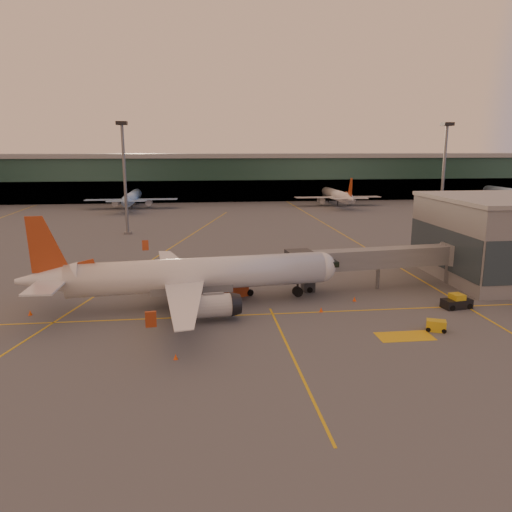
{
  "coord_description": "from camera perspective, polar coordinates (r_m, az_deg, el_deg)",
  "views": [
    {
      "loc": [
        -3.96,
        -52.22,
        19.87
      ],
      "look_at": [
        4.23,
        15.44,
        5.0
      ],
      "focal_mm": 35.0,
      "sensor_mm": 36.0,
      "label": 1
    }
  ],
  "objects": [
    {
      "name": "cone_wing_left",
      "position": [
        82.27,
        -7.73,
        -1.57
      ],
      "size": [
        0.48,
        0.48,
        0.61
      ],
      "color": "#F74F0D",
      "rests_on": "ground"
    },
    {
      "name": "jet_bridge",
      "position": [
        74.03,
        14.82,
        -0.36
      ],
      "size": [
        28.03,
        6.42,
        5.96
      ],
      "color": "slate",
      "rests_on": "ground"
    },
    {
      "name": "cone_tail",
      "position": [
        66.57,
        -24.41,
        -5.92
      ],
      "size": [
        0.5,
        0.5,
        0.64
      ],
      "color": "#F74F0D",
      "rests_on": "ground"
    },
    {
      "name": "terminal",
      "position": [
        194.37,
        -5.79,
        8.97
      ],
      "size": [
        400.0,
        20.0,
        17.6
      ],
      "color": "#19382D",
      "rests_on": "ground"
    },
    {
      "name": "cone_wing_right",
      "position": [
        49.29,
        -9.16,
        -11.3
      ],
      "size": [
        0.43,
        0.43,
        0.54
      ],
      "color": "#F74F0D",
      "rests_on": "ground"
    },
    {
      "name": "cone_fwd",
      "position": [
        62.37,
        7.46,
        -6.11
      ],
      "size": [
        0.46,
        0.46,
        0.59
      ],
      "color": "#F74F0D",
      "rests_on": "ground"
    },
    {
      "name": "taxi_markings",
      "position": [
        98.79,
        -8.71,
        0.56
      ],
      "size": [
        100.12,
        173.0,
        0.01
      ],
      "color": "gold",
      "rests_on": "ground"
    },
    {
      "name": "gate_building",
      "position": [
        84.92,
        25.94,
        1.86
      ],
      "size": [
        18.4,
        22.4,
        12.6
      ],
      "color": "slate",
      "rests_on": "ground"
    },
    {
      "name": "gpu_cart",
      "position": [
        59.04,
        19.89,
        -7.51
      ],
      "size": [
        2.43,
        1.98,
        1.23
      ],
      "rotation": [
        0.0,
        0.0,
        -0.41
      ],
      "color": "gold",
      "rests_on": "ground"
    },
    {
      "name": "catering_truck",
      "position": [
        67.78,
        -2.66,
        -2.51
      ],
      "size": [
        6.29,
        4.69,
        4.48
      ],
      "rotation": [
        0.0,
        0.0,
        0.43
      ],
      "color": "#B33F19",
      "rests_on": "ground"
    },
    {
      "name": "pushback_tug",
      "position": [
        68.08,
        21.97,
        -4.93
      ],
      "size": [
        3.81,
        2.44,
        1.83
      ],
      "rotation": [
        0.0,
        0.0,
        0.16
      ],
      "color": "black",
      "rests_on": "ground"
    },
    {
      "name": "cone_nose",
      "position": [
        67.35,
        11.19,
        -4.85
      ],
      "size": [
        0.45,
        0.45,
        0.57
      ],
      "color": "#F74F0D",
      "rests_on": "ground"
    },
    {
      "name": "ground",
      "position": [
        56.02,
        -2.42,
        -8.48
      ],
      "size": [
        600.0,
        600.0,
        0.0
      ],
      "primitive_type": "plane",
      "color": "#4C4F54",
      "rests_on": "ground"
    },
    {
      "name": "distant_aircraft_row",
      "position": [
        172.23,
        -12.59,
        5.39
      ],
      "size": [
        290.0,
        34.0,
        13.0
      ],
      "color": "#8AB2E7",
      "rests_on": "ground"
    },
    {
      "name": "mast_west_near",
      "position": [
        119.41,
        -14.82,
        9.5
      ],
      "size": [
        2.4,
        2.4,
        25.6
      ],
      "color": "slate",
      "rests_on": "ground"
    },
    {
      "name": "mast_east_near",
      "position": [
        128.64,
        20.67,
        9.3
      ],
      "size": [
        2.4,
        2.4,
        25.6
      ],
      "color": "slate",
      "rests_on": "ground"
    },
    {
      "name": "main_airplane",
      "position": [
        63.67,
        -7.65,
        -2.29
      ],
      "size": [
        40.2,
        36.32,
        12.13
      ],
      "rotation": [
        0.0,
        0.0,
        0.11
      ],
      "color": "white",
      "rests_on": "ground"
    }
  ]
}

